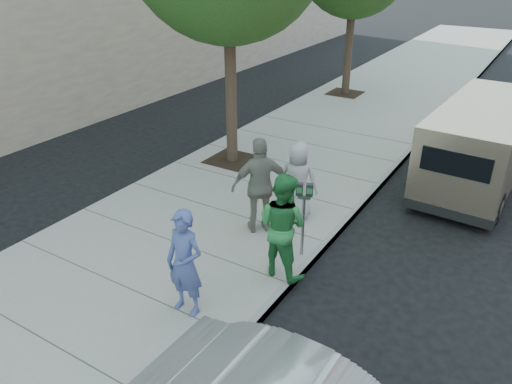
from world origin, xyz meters
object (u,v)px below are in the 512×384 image
parking_meter (304,204)px  person_gray_shirt (298,181)px  person_green_shirt (283,225)px  person_officer (185,263)px  person_striped_polo (261,186)px  van (482,143)px

parking_meter → person_gray_shirt: (-0.73, 1.21, -0.22)m
person_green_shirt → person_gray_shirt: 2.00m
parking_meter → person_officer: size_ratio=0.83×
parking_meter → person_striped_polo: bearing=138.6°
parking_meter → person_gray_shirt: bearing=98.2°
person_gray_shirt → parking_meter: bearing=108.0°
person_officer → person_green_shirt: 1.78m
person_officer → person_gray_shirt: 3.50m
person_officer → person_gray_shirt: person_officer is taller
parking_meter → person_green_shirt: (-0.05, -0.67, -0.11)m
parking_meter → person_gray_shirt: person_gray_shirt is taller
van → person_gray_shirt: size_ratio=3.31×
person_officer → person_green_shirt: person_green_shirt is taller
person_green_shirt → person_striped_polo: 1.46m
parking_meter → person_gray_shirt: 1.43m
parking_meter → person_striped_polo: (-1.09, 0.36, -0.07)m
person_officer → person_gray_shirt: bearing=88.7°
person_striped_polo → person_gray_shirt: bearing=-155.7°
parking_meter → person_striped_polo: 1.15m
person_officer → person_striped_polo: size_ratio=0.90×
person_green_shirt → person_gray_shirt: bearing=-62.9°
parking_meter → van: size_ratio=0.26×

